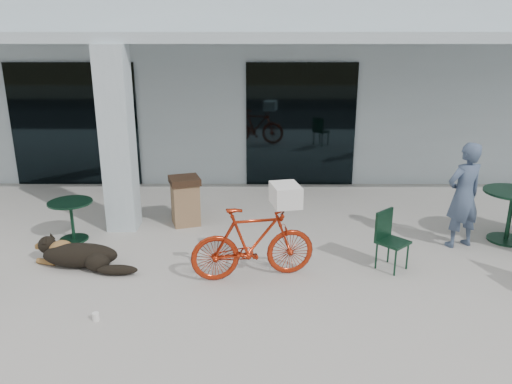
{
  "coord_description": "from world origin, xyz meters",
  "views": [
    {
      "loc": [
        0.86,
        -5.94,
        3.26
      ],
      "look_at": [
        0.83,
        1.2,
        1.0
      ],
      "focal_mm": 35.0,
      "sensor_mm": 36.0,
      "label": 1
    }
  ],
  "objects_px": {
    "cafe_table_near": "(72,221)",
    "person": "(464,196)",
    "bicycle": "(253,243)",
    "cafe_chair_far_a": "(393,241)",
    "dog": "(80,254)",
    "trash_receptacle": "(185,201)",
    "cafe_table_far": "(510,216)"
  },
  "relations": [
    {
      "from": "cafe_table_near",
      "to": "person",
      "type": "xyz_separation_m",
      "value": [
        6.29,
        -0.21,
        0.52
      ]
    },
    {
      "from": "bicycle",
      "to": "cafe_chair_far_a",
      "type": "relative_size",
      "value": 2.01
    },
    {
      "from": "cafe_chair_far_a",
      "to": "person",
      "type": "height_order",
      "value": "person"
    },
    {
      "from": "dog",
      "to": "cafe_chair_far_a",
      "type": "distance_m",
      "value": 4.54
    },
    {
      "from": "person",
      "to": "trash_receptacle",
      "type": "distance_m",
      "value": 4.64
    },
    {
      "from": "cafe_table_near",
      "to": "cafe_table_far",
      "type": "xyz_separation_m",
      "value": [
        7.17,
        -0.01,
        0.1
      ]
    },
    {
      "from": "bicycle",
      "to": "cafe_table_near",
      "type": "bearing_deg",
      "value": 54.22
    },
    {
      "from": "dog",
      "to": "trash_receptacle",
      "type": "relative_size",
      "value": 1.45
    },
    {
      "from": "dog",
      "to": "bicycle",
      "type": "bearing_deg",
      "value": 9.59
    },
    {
      "from": "dog",
      "to": "cafe_chair_far_a",
      "type": "relative_size",
      "value": 1.46
    },
    {
      "from": "cafe_chair_far_a",
      "to": "person",
      "type": "relative_size",
      "value": 0.51
    },
    {
      "from": "person",
      "to": "trash_receptacle",
      "type": "xyz_separation_m",
      "value": [
        -4.52,
        0.96,
        -0.42
      ]
    },
    {
      "from": "dog",
      "to": "person",
      "type": "height_order",
      "value": "person"
    },
    {
      "from": "cafe_chair_far_a",
      "to": "trash_receptacle",
      "type": "height_order",
      "value": "trash_receptacle"
    },
    {
      "from": "cafe_table_near",
      "to": "cafe_chair_far_a",
      "type": "xyz_separation_m",
      "value": [
        5.0,
        -1.06,
        0.1
      ]
    },
    {
      "from": "cafe_table_far",
      "to": "bicycle",
      "type": "bearing_deg",
      "value": -162.55
    },
    {
      "from": "cafe_chair_far_a",
      "to": "trash_receptacle",
      "type": "xyz_separation_m",
      "value": [
        -3.23,
        1.8,
        0.0
      ]
    },
    {
      "from": "cafe_table_far",
      "to": "dog",
      "type": "bearing_deg",
      "value": -171.41
    },
    {
      "from": "cafe_table_far",
      "to": "cafe_chair_far_a",
      "type": "height_order",
      "value": "same"
    },
    {
      "from": "bicycle",
      "to": "person",
      "type": "xyz_separation_m",
      "value": [
        3.29,
        1.11,
        0.33
      ]
    },
    {
      "from": "cafe_table_near",
      "to": "cafe_chair_far_a",
      "type": "distance_m",
      "value": 5.11
    },
    {
      "from": "bicycle",
      "to": "cafe_chair_far_a",
      "type": "xyz_separation_m",
      "value": [
        2.01,
        0.27,
        -0.09
      ]
    },
    {
      "from": "cafe_table_far",
      "to": "trash_receptacle",
      "type": "xyz_separation_m",
      "value": [
        -5.41,
        0.75,
        0.0
      ]
    },
    {
      "from": "bicycle",
      "to": "trash_receptacle",
      "type": "distance_m",
      "value": 2.41
    },
    {
      "from": "bicycle",
      "to": "cafe_table_near",
      "type": "xyz_separation_m",
      "value": [
        -2.99,
        1.32,
        -0.19
      ]
    },
    {
      "from": "trash_receptacle",
      "to": "dog",
      "type": "bearing_deg",
      "value": -126.26
    },
    {
      "from": "cafe_table_near",
      "to": "cafe_chair_far_a",
      "type": "height_order",
      "value": "cafe_chair_far_a"
    },
    {
      "from": "bicycle",
      "to": "person",
      "type": "distance_m",
      "value": 3.49
    },
    {
      "from": "dog",
      "to": "cafe_chair_far_a",
      "type": "bearing_deg",
      "value": 15.94
    },
    {
      "from": "bicycle",
      "to": "dog",
      "type": "xyz_separation_m",
      "value": [
        -2.53,
        0.3,
        -0.31
      ]
    },
    {
      "from": "cafe_table_near",
      "to": "cafe_table_far",
      "type": "distance_m",
      "value": 7.17
    },
    {
      "from": "cafe_table_near",
      "to": "dog",
      "type": "bearing_deg",
      "value": -65.39
    }
  ]
}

